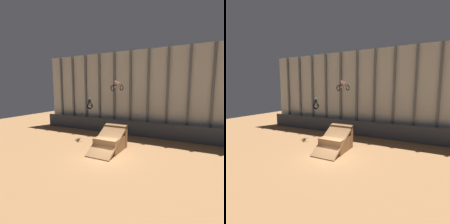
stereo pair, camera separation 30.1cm
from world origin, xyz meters
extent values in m
plane|color=#996B42|center=(0.00, 0.00, 0.00)|extent=(60.00, 60.00, 0.00)
cube|color=beige|center=(0.00, 9.90, 5.81)|extent=(32.00, 0.12, 11.63)
cube|color=slate|center=(-13.93, 9.70, 5.81)|extent=(0.28, 0.28, 11.63)
cube|color=slate|center=(-11.40, 9.70, 5.81)|extent=(0.28, 0.28, 11.63)
cube|color=slate|center=(-8.87, 9.70, 5.81)|extent=(0.28, 0.28, 11.63)
cube|color=slate|center=(-6.33, 9.70, 5.81)|extent=(0.28, 0.28, 11.63)
cube|color=slate|center=(-3.80, 9.70, 5.81)|extent=(0.28, 0.28, 11.63)
cube|color=slate|center=(-1.27, 9.70, 5.81)|extent=(0.28, 0.28, 11.63)
cube|color=slate|center=(1.27, 9.70, 5.81)|extent=(0.28, 0.28, 11.63)
cube|color=slate|center=(3.80, 9.70, 5.81)|extent=(0.28, 0.28, 11.63)
cube|color=slate|center=(6.33, 9.70, 5.81)|extent=(0.28, 0.28, 11.63)
cube|color=slate|center=(8.87, 9.70, 5.81)|extent=(0.28, 0.28, 11.63)
cube|color=#383D47|center=(0.00, 8.47, 1.02)|extent=(31.36, 0.20, 2.03)
cube|color=olive|center=(-0.55, 2.11, 0.72)|extent=(2.52, 3.01, 1.43)
cube|color=olive|center=(-0.55, 3.37, 1.19)|extent=(2.57, 0.50, 2.39)
cube|color=#996B42|center=(-0.55, 1.47, 1.19)|extent=(2.57, 4.40, 2.56)
torus|color=black|center=(-5.46, 5.59, 4.02)|extent=(0.73, 0.63, 0.74)
torus|color=black|center=(-4.63, 4.49, 4.27)|extent=(0.73, 0.63, 0.74)
cube|color=#B7B7BC|center=(-5.03, 5.02, 4.27)|extent=(0.48, 0.56, 0.37)
cube|color=yellow|center=(-5.15, 5.18, 4.44)|extent=(0.45, 0.50, 0.32)
cube|color=black|center=(-4.92, 4.87, 4.53)|extent=(0.47, 0.55, 0.22)
cube|color=yellow|center=(-4.60, 4.45, 4.55)|extent=(0.33, 0.38, 0.12)
cylinder|color=#B7B7BC|center=(-5.38, 5.48, 4.29)|extent=(0.25, 0.31, 0.49)
cylinder|color=black|center=(-5.38, 5.49, 4.53)|extent=(0.47, 0.51, 0.04)
cube|color=black|center=(-5.07, 5.07, 4.77)|extent=(0.37, 0.36, 0.52)
sphere|color=#2393CC|center=(-5.16, 5.19, 5.07)|extent=(0.39, 0.40, 0.30)
cylinder|color=black|center=(-5.17, 5.00, 4.50)|extent=(0.31, 0.36, 0.38)
cylinder|color=black|center=(-4.98, 5.15, 4.50)|extent=(0.31, 0.36, 0.38)
cylinder|color=black|center=(-5.34, 5.16, 4.75)|extent=(0.36, 0.44, 0.33)
cylinder|color=black|center=(-5.08, 5.35, 4.75)|extent=(0.36, 0.44, 0.33)
torus|color=black|center=(-1.34, 6.71, 6.50)|extent=(0.71, 0.47, 0.73)
torus|color=black|center=(-2.01, 5.48, 6.44)|extent=(0.71, 0.47, 0.73)
cube|color=#B7B7BC|center=(-1.70, 6.05, 6.59)|extent=(0.41, 0.55, 0.30)
cube|color=#E54C19|center=(-1.62, 6.19, 6.79)|extent=(0.39, 0.49, 0.26)
cube|color=black|center=(-1.82, 5.84, 6.80)|extent=(0.41, 0.57, 0.14)
cube|color=#E54C19|center=(-2.06, 5.38, 6.70)|extent=(0.30, 0.38, 0.07)
cylinder|color=#B7B7BC|center=(-1.43, 6.54, 6.73)|extent=(0.16, 0.24, 0.54)
cylinder|color=black|center=(-1.45, 6.50, 6.97)|extent=(0.58, 0.37, 0.04)
cube|color=silver|center=(-1.72, 6.00, 7.09)|extent=(0.41, 0.43, 0.53)
sphere|color=red|center=(-1.68, 6.08, 7.41)|extent=(0.36, 0.36, 0.27)
cylinder|color=silver|center=(-1.80, 6.12, 6.83)|extent=(0.30, 0.41, 0.32)
cylinder|color=silver|center=(-1.59, 6.01, 6.83)|extent=(0.30, 0.41, 0.32)
cylinder|color=silver|center=(-1.75, 6.29, 7.12)|extent=(0.32, 0.49, 0.24)
cylinder|color=silver|center=(-1.47, 6.14, 7.12)|extent=(0.32, 0.49, 0.24)
camera|label=1|loc=(7.53, -13.65, 6.35)|focal=28.00mm
camera|label=2|loc=(7.80, -13.51, 6.35)|focal=28.00mm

